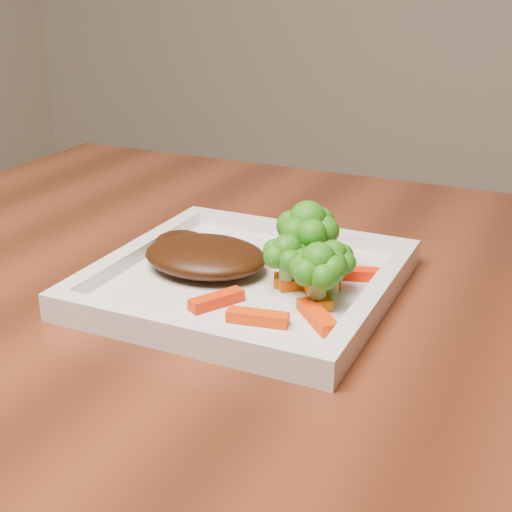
% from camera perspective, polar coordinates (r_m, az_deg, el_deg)
% --- Properties ---
extents(plate, '(0.27, 0.27, 0.01)m').
position_cam_1_polar(plate, '(0.68, -0.76, -2.27)').
color(plate, silver).
rests_on(plate, dining_table).
extents(steak, '(0.12, 0.10, 0.03)m').
position_cam_1_polar(steak, '(0.70, -4.07, -0.00)').
color(steak, '#351808').
rests_on(steak, plate).
extents(broccoli_0, '(0.08, 0.08, 0.07)m').
position_cam_1_polar(broccoli_0, '(0.68, 4.12, 1.40)').
color(broccoli_0, '#325F0F').
rests_on(broccoli_0, plate).
extents(broccoli_1, '(0.06, 0.06, 0.06)m').
position_cam_1_polar(broccoli_1, '(0.64, 6.14, -0.32)').
color(broccoli_1, '#236611').
rests_on(broccoli_1, plate).
extents(broccoli_2, '(0.06, 0.06, 0.06)m').
position_cam_1_polar(broccoli_2, '(0.61, 4.97, -1.62)').
color(broccoli_2, '#2C7112').
rests_on(broccoli_2, plate).
extents(broccoli_3, '(0.07, 0.07, 0.06)m').
position_cam_1_polar(broccoli_3, '(0.65, 2.46, -0.17)').
color(broccoli_3, '#135B0F').
rests_on(broccoli_3, plate).
extents(carrot_0, '(0.05, 0.02, 0.01)m').
position_cam_1_polar(carrot_0, '(0.60, 0.12, -4.92)').
color(carrot_0, '#D73603').
rests_on(carrot_0, plate).
extents(carrot_1, '(0.05, 0.05, 0.01)m').
position_cam_1_polar(carrot_1, '(0.60, 4.91, -4.81)').
color(carrot_1, red).
rests_on(carrot_1, plate).
extents(carrot_2, '(0.04, 0.05, 0.01)m').
position_cam_1_polar(carrot_2, '(0.63, -3.18, -3.53)').
color(carrot_2, red).
rests_on(carrot_2, plate).
extents(carrot_3, '(0.06, 0.03, 0.01)m').
position_cam_1_polar(carrot_3, '(0.68, 8.07, -1.40)').
color(carrot_3, red).
rests_on(carrot_3, plate).
extents(carrot_4, '(0.05, 0.05, 0.01)m').
position_cam_1_polar(carrot_4, '(0.73, 3.01, 0.18)').
color(carrot_4, '#F81104').
rests_on(carrot_4, plate).
extents(carrot_5, '(0.05, 0.06, 0.01)m').
position_cam_1_polar(carrot_5, '(0.64, 4.85, -2.95)').
color(carrot_5, '#D86403').
rests_on(carrot_5, plate).
extents(carrot_6, '(0.06, 0.04, 0.01)m').
position_cam_1_polar(carrot_6, '(0.66, 4.10, -1.98)').
color(carrot_6, '#D75A03').
rests_on(carrot_6, plate).
extents(carrot_7, '(0.05, 0.05, 0.01)m').
position_cam_1_polar(carrot_7, '(0.66, 4.03, -2.05)').
color(carrot_7, '#DC4403').
rests_on(carrot_7, plate).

